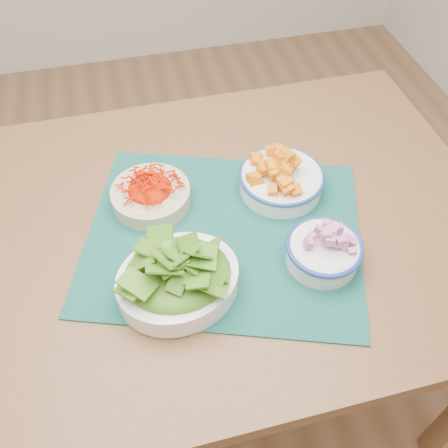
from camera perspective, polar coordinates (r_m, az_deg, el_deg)
name	(u,v)px	position (r m, az deg, el deg)	size (l,w,h in m)	color
ground	(153,397)	(1.69, -8.13, -18.94)	(4.00, 4.00, 0.00)	#996D4A
table	(193,250)	(1.13, -3.57, -2.97)	(1.33, 0.89, 0.75)	brown
placemat	(224,234)	(1.04, 0.00, -1.14)	(0.56, 0.46, 0.00)	#0A332E
carrot_bowl	(150,192)	(1.09, -8.42, 3.66)	(0.22, 0.22, 0.07)	beige
squash_bowl	(282,176)	(1.10, 6.61, 5.51)	(0.22, 0.22, 0.09)	white
lettuce_bowl	(177,275)	(0.92, -5.36, -5.77)	(0.27, 0.25, 0.11)	white
onion_bowl	(324,248)	(0.98, 11.36, -2.76)	(0.15, 0.15, 0.08)	white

